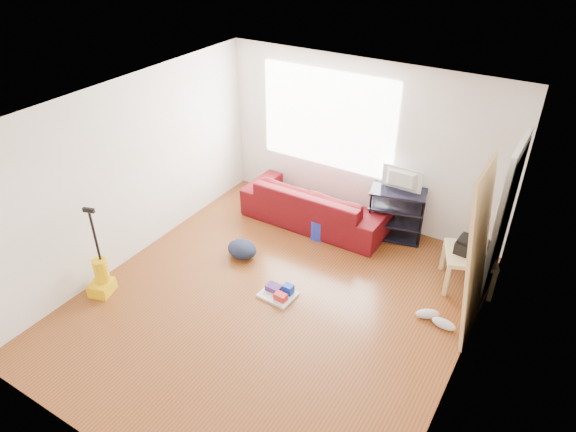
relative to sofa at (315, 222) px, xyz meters
The scene contains 13 objects.
room 2.26m from the sofa, 73.49° to the right, with size 4.51×5.01×2.51m.
sofa is the anchor object (origin of this frame).
tv_stand 1.29m from the sofa, 12.73° to the left, with size 0.87×0.62×0.79m.
tv 1.56m from the sofa, 12.73° to the left, with size 0.59×0.08×0.34m, color black.
side_table 2.47m from the sofa, ahead, with size 0.79×0.79×0.50m.
printer 2.50m from the sofa, ahead, with size 0.40×0.32×0.20m.
bucket 0.39m from the sofa, 51.70° to the right, with size 0.31×0.31×0.31m, color #1D2DB6.
toilet_paper 0.45m from the sofa, 55.19° to the right, with size 0.12×0.12×0.11m, color white.
cleaning_tray 1.84m from the sofa, 75.86° to the right, with size 0.46×0.38×0.16m.
backpack 1.41m from the sofa, 108.89° to the right, with size 0.44×0.36×0.24m, color #141D36.
sneakers 2.61m from the sofa, 27.73° to the right, with size 0.53×0.27×0.12m.
vacuum 3.28m from the sofa, 118.02° to the right, with size 0.34×0.36×1.24m.
door_panel 2.82m from the sofa, 23.29° to the right, with size 0.04×0.84×2.10m, color tan.
Camera 1 is at (2.72, -4.08, 4.36)m, focal length 32.00 mm.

